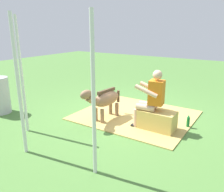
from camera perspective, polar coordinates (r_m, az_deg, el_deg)
ground_plane at (r=5.89m, az=3.23°, el=-4.76°), size 24.00×24.00×0.00m
hay_patch at (r=5.87m, az=5.83°, el=-4.75°), size 2.75×2.40×0.02m
hay_bale at (r=5.09m, az=11.14°, el=-5.94°), size 0.78×0.43×0.43m
person_seated at (r=4.97m, az=9.69°, el=-0.31°), size 0.69×0.47×1.31m
pony_standing at (r=5.40m, az=-1.99°, el=-0.87°), size 0.39×1.35×0.88m
soda_bottle at (r=5.39m, az=18.39°, el=-6.03°), size 0.07×0.07×0.30m
tent_pole_left at (r=3.22m, az=-4.62°, el=-0.59°), size 0.06×0.06×2.39m
tent_pole_right at (r=5.00m, az=-21.52°, el=4.53°), size 0.06×0.06×2.39m
tent_pole_mid at (r=4.10m, az=-22.18°, el=1.99°), size 0.06×0.06×2.39m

